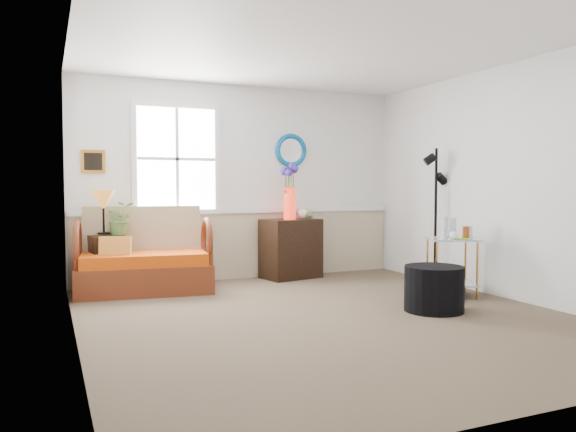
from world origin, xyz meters
name	(u,v)px	position (x,y,z in m)	size (l,w,h in m)	color
floor	(328,317)	(0.00, 0.00, 0.00)	(4.50, 5.00, 0.01)	brown
ceiling	(329,41)	(0.00, 0.00, 2.60)	(4.50, 5.00, 0.01)	white
walls	(328,181)	(0.00, 0.00, 1.30)	(4.51, 5.01, 2.60)	silver
wainscot	(244,245)	(0.00, 2.48, 0.45)	(4.46, 0.02, 0.90)	tan
chair_rail	(244,211)	(0.00, 2.47, 0.92)	(4.46, 0.04, 0.06)	white
window	(177,159)	(-0.90, 2.47, 1.60)	(1.14, 0.06, 1.44)	white
picture	(93,162)	(-1.92, 2.48, 1.55)	(0.28, 0.03, 0.28)	orange
mirror	(291,150)	(0.70, 2.48, 1.75)	(0.47, 0.47, 0.07)	#0B80AC
loveseat	(144,250)	(-1.40, 2.00, 0.50)	(1.54, 0.87, 1.00)	brown
throw_pillow	(115,252)	(-1.74, 1.90, 0.50)	(0.35, 0.09, 0.35)	#C54F0D
lamp_stand	(107,264)	(-1.80, 2.20, 0.33)	(0.38, 0.38, 0.67)	black
table_lamp	(103,213)	(-1.83, 2.20, 0.94)	(0.30, 0.30, 0.54)	orange
potted_plant	(120,222)	(-1.65, 2.20, 0.82)	(0.36, 0.40, 0.31)	#4A783D
cabinet	(291,249)	(0.60, 2.25, 0.40)	(0.75, 0.48, 0.80)	black
flower_vase	(290,192)	(0.56, 2.20, 1.17)	(0.21, 0.21, 0.73)	red
side_table	(451,267)	(1.76, 0.35, 0.33)	(0.52, 0.52, 0.67)	#B4842E
tabletop_items	(456,228)	(1.80, 0.33, 0.78)	(0.39, 0.39, 0.24)	silver
floor_lamp	(436,216)	(2.10, 1.08, 0.87)	(0.25, 0.25, 1.73)	black
ottoman	(434,289)	(1.09, -0.20, 0.23)	(0.59, 0.59, 0.45)	black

